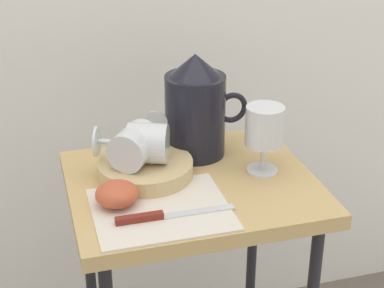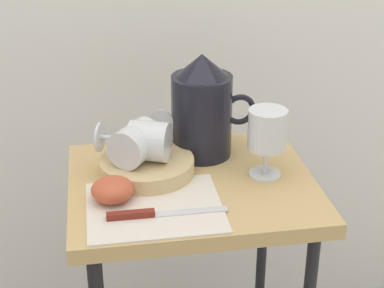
{
  "view_description": "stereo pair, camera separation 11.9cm",
  "coord_description": "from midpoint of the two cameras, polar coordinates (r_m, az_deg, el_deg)",
  "views": [
    {
      "loc": [
        -0.29,
        -1.03,
        1.3
      ],
      "look_at": [
        0.0,
        0.0,
        0.79
      ],
      "focal_mm": 58.33,
      "sensor_mm": 36.0,
      "label": 1
    },
    {
      "loc": [
        -0.17,
        -1.06,
        1.3
      ],
      "look_at": [
        0.0,
        0.0,
        0.79
      ],
      "focal_mm": 58.33,
      "sensor_mm": 36.0,
      "label": 2
    }
  ],
  "objects": [
    {
      "name": "table",
      "position": [
        1.27,
        -2.69,
        -7.03
      ],
      "size": [
        0.48,
        0.4,
        0.71
      ],
      "color": "tan",
      "rests_on": "ground_plane"
    },
    {
      "name": "linen_napkin",
      "position": [
        1.13,
        -5.9,
        -6.03
      ],
      "size": [
        0.24,
        0.21,
        0.0
      ],
      "primitive_type": "cube",
      "rotation": [
        0.0,
        0.0,
        -0.0
      ],
      "color": "silver",
      "rests_on": "table"
    },
    {
      "name": "basket_tray",
      "position": [
        1.24,
        -7.02,
        -2.36
      ],
      "size": [
        0.19,
        0.19,
        0.03
      ],
      "primitive_type": "cylinder",
      "color": "tan",
      "rests_on": "table"
    },
    {
      "name": "pitcher",
      "position": [
        1.29,
        -2.3,
        2.69
      ],
      "size": [
        0.18,
        0.13,
        0.22
      ],
      "color": "black",
      "rests_on": "table"
    },
    {
      "name": "wine_glass_upright",
      "position": [
        1.22,
        3.95,
        1.18
      ],
      "size": [
        0.08,
        0.08,
        0.14
      ],
      "color": "silver",
      "rests_on": "table"
    },
    {
      "name": "wine_glass_tipped_near",
      "position": [
        1.21,
        -8.02,
        -0.15
      ],
      "size": [
        0.15,
        0.16,
        0.08
      ],
      "color": "silver",
      "rests_on": "basket_tray"
    },
    {
      "name": "wine_glass_tipped_far",
      "position": [
        1.21,
        -7.08,
        0.01
      ],
      "size": [
        0.16,
        0.11,
        0.08
      ],
      "color": "silver",
      "rests_on": "basket_tray"
    },
    {
      "name": "apple_half_left",
      "position": [
        1.14,
        -9.86,
        -4.6
      ],
      "size": [
        0.08,
        0.08,
        0.04
      ],
      "primitive_type": "ellipsoid",
      "color": "#C15133",
      "rests_on": "linen_napkin"
    },
    {
      "name": "knife",
      "position": [
        1.1,
        -6.25,
        -6.65
      ],
      "size": [
        0.22,
        0.02,
        0.01
      ],
      "color": "silver",
      "rests_on": "linen_napkin"
    }
  ]
}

